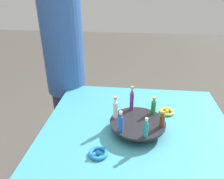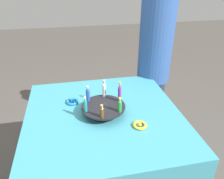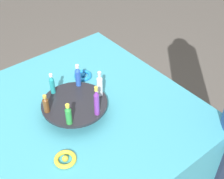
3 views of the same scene
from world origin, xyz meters
The scene contains 11 objects.
party_table centered at (0.00, 0.00, 0.39)m, with size 1.02×1.02×0.78m.
display_stand centered at (0.00, 0.00, 0.82)m, with size 0.29×0.29×0.06m.
bottle_teal centered at (-0.04, 0.12, 0.89)m, with size 0.02×0.02×0.10m.
bottle_brown centered at (-0.12, 0.03, 0.88)m, with size 0.03×0.03×0.09m.
bottle_green centered at (-0.08, -0.09, 0.88)m, with size 0.03×0.03×0.10m.
bottle_purple centered at (0.04, -0.12, 0.90)m, with size 0.02×0.02×0.14m.
bottle_clear centered at (0.12, -0.03, 0.90)m, with size 0.03×0.03×0.13m.
bottle_blue centered at (0.08, 0.09, 0.89)m, with size 0.03×0.03×0.11m.
ribbon_bow_gold centered at (-0.18, -0.20, 0.79)m, with size 0.09×0.09×0.02m.
ribbon_bow_blue centered at (0.18, 0.20, 0.79)m, with size 0.09×0.09×0.03m.
person_figure centered at (0.55, -0.56, 0.86)m, with size 0.29×0.29×1.71m.
Camera 2 is at (-1.18, 0.18, 1.62)m, focal length 35.00 mm.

